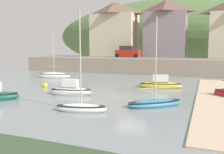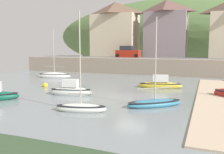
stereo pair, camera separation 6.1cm
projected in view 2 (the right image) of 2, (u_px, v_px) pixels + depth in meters
ground at (99, 137)px, 10.66m from camera, size 48.00×41.00×0.61m
quay_seawall at (166, 66)px, 36.00m from camera, size 48.00×9.40×2.40m
hillside_backdrop at (188, 36)px, 70.02m from camera, size 80.00×44.00×21.03m
waterfront_building_left at (115, 29)px, 46.36m from camera, size 8.58×5.73×10.25m
waterfront_building_centre at (166, 28)px, 42.86m from camera, size 7.45×5.03×9.99m
rowboat_small_beached at (81, 107)px, 15.59m from camera, size 3.52×1.80×6.52m
sailboat_far_left at (160, 84)px, 24.52m from camera, size 4.48×1.83×1.51m
sailboat_blue_trim at (155, 103)px, 16.94m from camera, size 4.01×3.64×6.29m
sailboat_white_hull at (54, 75)px, 32.66m from camera, size 4.69×1.99×6.77m
fishing_boat_green at (71, 91)px, 20.86m from camera, size 3.85×1.77×1.57m
parked_car_near_slipway at (128, 53)px, 41.28m from camera, size 4.14×1.82×1.95m
mooring_buoy at (45, 85)px, 25.13m from camera, size 0.54×0.54×0.54m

